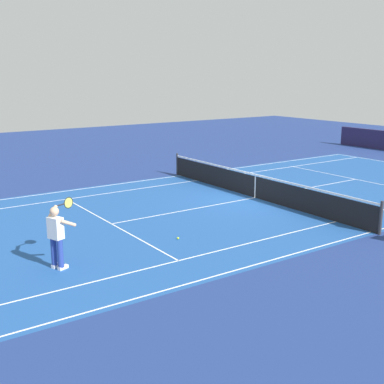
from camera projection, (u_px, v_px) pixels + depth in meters
name	position (u px, v px, depth m)	size (l,w,h in m)	color
ground_plane	(255.00, 198.00, 20.11)	(60.00, 60.00, 0.00)	navy
court_slab	(255.00, 198.00, 20.11)	(24.20, 11.40, 0.00)	#1E4C93
court_line_markings	(255.00, 198.00, 20.10)	(23.85, 11.05, 0.01)	white
tennis_net	(255.00, 186.00, 19.99)	(0.10, 11.70, 1.08)	#2D2D33
tennis_player_near	(57.00, 234.00, 12.55)	(0.93, 0.92, 1.70)	navy
tennis_ball	(178.00, 238.00, 15.01)	(0.07, 0.07, 0.07)	#CCE01E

